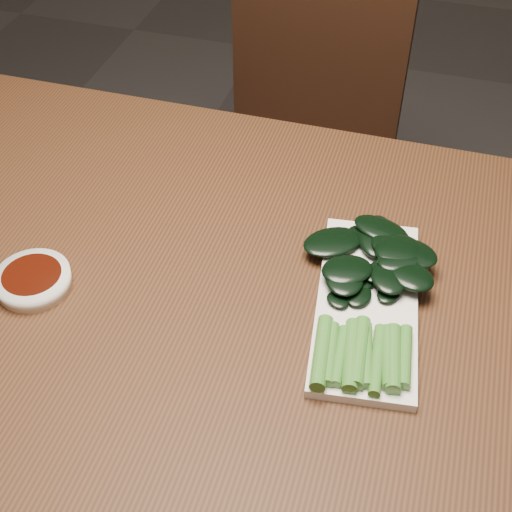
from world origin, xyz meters
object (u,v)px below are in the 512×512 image
object	(u,v)px
chair_far	(300,149)
gai_lan	(375,281)
table	(233,314)
sauce_bowl	(33,280)
serving_plate	(367,304)

from	to	relation	value
chair_far	gai_lan	xyz separation A→B (m)	(0.25, -0.66, 0.29)
table	sauce_bowl	world-z (taller)	sauce_bowl
gai_lan	serving_plate	bearing A→B (deg)	-99.33
table	chair_far	xyz separation A→B (m)	(-0.06, 0.68, -0.19)
table	gai_lan	world-z (taller)	gai_lan
sauce_bowl	gai_lan	size ratio (longest dim) A/B	0.31
chair_far	serving_plate	size ratio (longest dim) A/B	2.73
table	chair_far	distance (m)	0.71
chair_far	serving_plate	bearing A→B (deg)	-66.88
serving_plate	gai_lan	xyz separation A→B (m)	(0.00, 0.03, 0.02)
table	gai_lan	distance (m)	0.22
serving_plate	gai_lan	bearing A→B (deg)	80.67
chair_far	serving_plate	distance (m)	0.77
chair_far	gai_lan	bearing A→B (deg)	-65.82
table	gai_lan	bearing A→B (deg)	8.44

